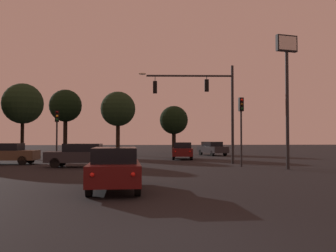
# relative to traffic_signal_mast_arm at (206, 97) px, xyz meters

# --- Properties ---
(ground_plane) EXTENTS (168.00, 168.00, 0.00)m
(ground_plane) POSITION_rel_traffic_signal_mast_arm_xyz_m (-4.52, 4.10, -4.91)
(ground_plane) COLOR black
(ground_plane) RESTS_ON ground
(traffic_signal_mast_arm) EXTENTS (7.02, 0.78, 7.27)m
(traffic_signal_mast_arm) POSITION_rel_traffic_signal_mast_arm_xyz_m (0.00, 0.00, 0.00)
(traffic_signal_mast_arm) COLOR #232326
(traffic_signal_mast_arm) RESTS_ON ground
(traffic_light_corner_left) EXTENTS (0.34, 0.38, 3.99)m
(traffic_light_corner_left) POSITION_rel_traffic_signal_mast_arm_xyz_m (-11.02, 1.57, -2.07)
(traffic_light_corner_left) COLOR #232326
(traffic_light_corner_left) RESTS_ON ground
(traffic_light_corner_right) EXTENTS (0.33, 0.37, 4.55)m
(traffic_light_corner_right) POSITION_rel_traffic_signal_mast_arm_xyz_m (1.73, -3.13, -1.70)
(traffic_light_corner_right) COLOR #232326
(traffic_light_corner_right) RESTS_ON ground
(car_nearside_lane) EXTENTS (1.79, 4.57, 1.52)m
(car_nearside_lane) POSITION_rel_traffic_signal_mast_arm_xyz_m (-6.09, -13.63, -4.12)
(car_nearside_lane) COLOR #4C0F0F
(car_nearside_lane) RESTS_ON ground
(car_crossing_left) EXTENTS (4.51, 2.10, 1.52)m
(car_crossing_left) POSITION_rel_traffic_signal_mast_arm_xyz_m (-8.71, -2.36, -4.12)
(car_crossing_left) COLOR #232328
(car_crossing_left) RESTS_ON ground
(car_crossing_right) EXTENTS (4.38, 2.17, 1.52)m
(car_crossing_right) POSITION_rel_traffic_signal_mast_arm_xyz_m (-14.40, 0.88, -4.12)
(car_crossing_right) COLOR #473828
(car_crossing_right) RESTS_ON ground
(car_far_lane) EXTENTS (2.74, 4.81, 1.52)m
(car_far_lane) POSITION_rel_traffic_signal_mast_arm_xyz_m (3.54, 13.77, -4.12)
(car_far_lane) COLOR #232328
(car_far_lane) RESTS_ON ground
(car_parked_lot) EXTENTS (2.30, 4.41, 1.52)m
(car_parked_lot) POSITION_rel_traffic_signal_mast_arm_xyz_m (-0.86, 6.32, -4.12)
(car_parked_lot) COLOR #4C0F0F
(car_parked_lot) RESTS_ON ground
(store_sign_illuminated) EXTENTS (1.42, 0.54, 8.15)m
(store_sign_illuminated) POSITION_rel_traffic_signal_mast_arm_xyz_m (3.94, -5.32, 0.96)
(store_sign_illuminated) COLOR #232326
(store_sign_illuminated) RESTS_ON ground
(tree_behind_sign) EXTENTS (4.01, 4.01, 7.30)m
(tree_behind_sign) POSITION_rel_traffic_signal_mast_arm_xyz_m (-6.96, 16.29, 0.34)
(tree_behind_sign) COLOR black
(tree_behind_sign) RESTS_ON ground
(tree_left_far) EXTENTS (3.84, 3.84, 7.10)m
(tree_left_far) POSITION_rel_traffic_signal_mast_arm_xyz_m (-15.71, 9.43, 0.24)
(tree_left_far) COLOR black
(tree_left_far) RESTS_ON ground
(tree_center_horizon) EXTENTS (3.73, 3.73, 7.53)m
(tree_center_horizon) POSITION_rel_traffic_signal_mast_arm_xyz_m (-12.99, 16.85, 0.69)
(tree_center_horizon) COLOR black
(tree_center_horizon) RESTS_ON ground
(tree_lot_edge) EXTENTS (3.66, 3.66, 6.11)m
(tree_lot_edge) POSITION_rel_traffic_signal_mast_arm_xyz_m (0.06, 20.84, -0.68)
(tree_lot_edge) COLOR black
(tree_lot_edge) RESTS_ON ground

